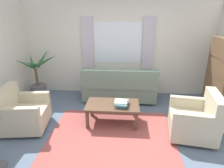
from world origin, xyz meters
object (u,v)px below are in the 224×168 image
at_px(armchair_left, 22,112).
at_px(armchair_right, 196,119).
at_px(potted_plant, 38,82).
at_px(bookshelf, 219,81).
at_px(couch, 119,87).
at_px(coffee_table, 113,107).
at_px(book_stack_on_table, 121,103).

height_order(armchair_left, armchair_right, same).
relative_size(armchair_right, potted_plant, 0.73).
bearing_deg(bookshelf, armchair_left, 103.83).
distance_m(armchair_right, bookshelf, 1.36).
height_order(couch, bookshelf, bookshelf).
bearing_deg(armchair_right, couch, -127.01).
bearing_deg(coffee_table, potted_plant, 150.58).
bearing_deg(bookshelf, potted_plant, 83.37).
relative_size(book_stack_on_table, bookshelf, 0.21).
height_order(couch, coffee_table, couch).
distance_m(armchair_right, coffee_table, 1.63).
relative_size(coffee_table, potted_plant, 0.84).
height_order(armchair_left, book_stack_on_table, armchair_left).
height_order(couch, armchair_left, couch).
relative_size(armchair_left, potted_plant, 0.72).
xyz_separation_m(armchair_right, potted_plant, (-3.73, 1.56, 0.09)).
distance_m(coffee_table, book_stack_on_table, 0.22).
distance_m(couch, bookshelf, 2.35).
xyz_separation_m(book_stack_on_table, bookshelf, (2.18, 0.74, 0.27)).
distance_m(coffee_table, bookshelf, 2.49).
distance_m(couch, coffee_table, 1.16).
bearing_deg(armchair_left, bookshelf, -83.43).
relative_size(armchair_right, book_stack_on_table, 2.58).
distance_m(coffee_table, potted_plant, 2.46).
xyz_separation_m(armchair_left, coffee_table, (1.79, 0.34, 0.03)).
distance_m(armchair_right, book_stack_on_table, 1.44).
bearing_deg(couch, coffee_table, 85.16).
xyz_separation_m(couch, coffee_table, (-0.10, -1.15, 0.01)).
bearing_deg(armchair_left, potted_plant, 5.58).
height_order(couch, potted_plant, potted_plant).
relative_size(armchair_left, armchair_right, 0.99).
bearing_deg(couch, book_stack_on_table, 94.03).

